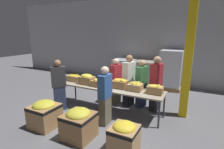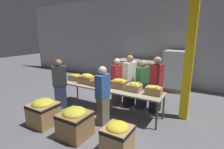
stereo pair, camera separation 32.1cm
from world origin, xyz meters
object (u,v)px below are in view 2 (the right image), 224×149
object	(u,v)px
sorting_table	(109,88)
pallet_stack_1	(175,71)
banana_box_2	(99,82)
pallet_stack_2	(148,75)
volunteer_0	(156,85)
volunteer_2	(142,85)
volunteer_1	(117,81)
banana_box_5	(154,90)
volunteer_4	(129,81)
support_pillar	(190,47)
pallet_stack_0	(129,72)
banana_box_4	(134,87)
banana_box_3	(119,83)
donation_bin_1	(75,122)
volunteer_5	(103,96)
banana_box_1	(87,78)
donation_bin_2	(117,137)
volunteer_3	(60,84)
donation_bin_0	(44,111)
banana_box_0	(75,77)

from	to	relation	value
sorting_table	pallet_stack_1	size ratio (longest dim) A/B	1.97
banana_box_2	pallet_stack_2	xyz separation A→B (m)	(0.48, 3.09, -0.34)
volunteer_0	volunteer_2	world-z (taller)	volunteer_0
volunteer_1	pallet_stack_2	world-z (taller)	volunteer_1
banana_box_5	volunteer_2	world-z (taller)	volunteer_2
volunteer_4	support_pillar	bearing A→B (deg)	103.32
volunteer_4	pallet_stack_0	xyz separation A→B (m)	(-1.14, 2.35, -0.27)
banana_box_4	volunteer_4	size ratio (longest dim) A/B	0.23
support_pillar	banana_box_3	bearing A→B (deg)	-160.57
donation_bin_1	support_pillar	distance (m)	3.43
banana_box_5	volunteer_5	world-z (taller)	volunteer_5
banana_box_2	sorting_table	bearing A→B (deg)	17.12
banana_box_1	banana_box_5	size ratio (longest dim) A/B	1.11
donation_bin_2	pallet_stack_1	bearing A→B (deg)	88.71
banana_box_2	volunteer_1	size ratio (longest dim) A/B	0.30
banana_box_5	volunteer_3	xyz separation A→B (m)	(-2.78, -0.64, -0.11)
banana_box_4	banana_box_1	bearing A→B (deg)	-176.85
volunteer_5	donation_bin_0	distance (m)	1.59
banana_box_5	pallet_stack_2	size ratio (longest dim) A/B	0.36
banana_box_0	banana_box_5	xyz separation A→B (m)	(2.72, -0.00, 0.01)
banana_box_4	banana_box_5	distance (m)	0.56
sorting_table	volunteer_4	distance (m)	0.78
banana_box_1	donation_bin_0	size ratio (longest dim) A/B	0.65
pallet_stack_0	banana_box_4	bearing A→B (deg)	-62.01
sorting_table	pallet_stack_2	distance (m)	3.01
banana_box_2	donation_bin_1	distance (m)	1.60
volunteer_2	support_pillar	distance (m)	1.79
banana_box_2	volunteer_3	xyz separation A→B (m)	(-1.14, -0.51, -0.11)
banana_box_0	volunteer_1	xyz separation A→B (m)	(1.24, 0.68, -0.12)
donation_bin_1	banana_box_5	bearing A→B (deg)	50.94
volunteer_1	volunteer_2	world-z (taller)	volunteer_2
volunteer_2	support_pillar	bearing A→B (deg)	106.89
pallet_stack_0	banana_box_1	bearing A→B (deg)	-90.12
donation_bin_2	banana_box_1	bearing A→B (deg)	141.96
volunteer_0	donation_bin_2	world-z (taller)	volunteer_0
volunteer_1	donation_bin_1	distance (m)	2.33
volunteer_4	pallet_stack_1	bearing A→B (deg)	172.65
banana_box_2	volunteer_1	xyz separation A→B (m)	(0.16, 0.82, -0.13)
volunteer_4	pallet_stack_0	distance (m)	2.62
sorting_table	banana_box_1	bearing A→B (deg)	-178.00
banana_box_0	support_pillar	xyz separation A→B (m)	(3.42, 0.65, 1.12)
support_pillar	pallet_stack_2	xyz separation A→B (m)	(-1.86, 2.30, -1.44)
donation_bin_0	donation_bin_1	world-z (taller)	donation_bin_1
banana_box_4	banana_box_3	bearing A→B (deg)	177.15
volunteer_3	donation_bin_2	xyz separation A→B (m)	(2.59, -0.96, -0.43)
banana_box_1	volunteer_5	xyz separation A→B (m)	(1.07, -0.70, -0.16)
banana_box_4	support_pillar	world-z (taller)	support_pillar
banana_box_2	banana_box_5	size ratio (longest dim) A/B	1.12
sorting_table	support_pillar	world-z (taller)	support_pillar
banana_box_1	volunteer_1	xyz separation A→B (m)	(0.67, 0.75, -0.17)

